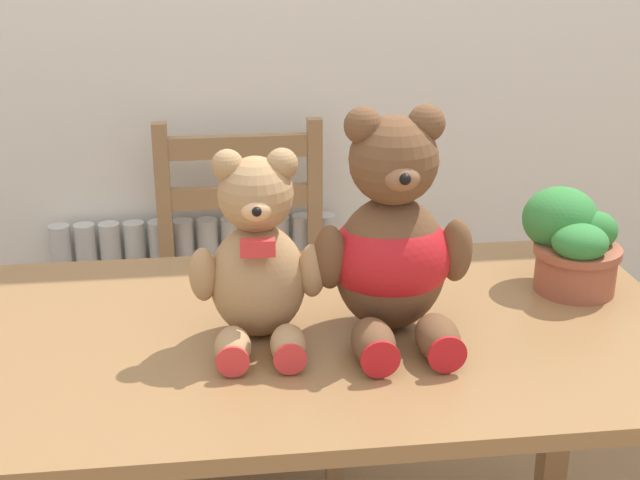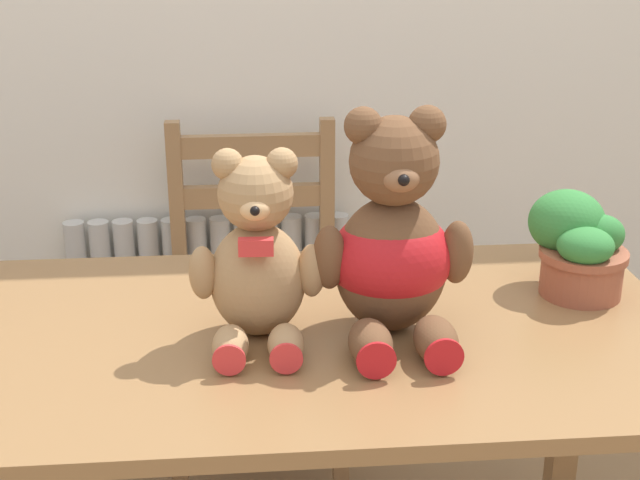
{
  "view_description": "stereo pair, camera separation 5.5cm",
  "coord_description": "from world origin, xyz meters",
  "px_view_note": "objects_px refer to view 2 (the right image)",
  "views": [
    {
      "loc": [
        -0.14,
        -1.06,
        1.48
      ],
      "look_at": [
        0.04,
        0.38,
        0.92
      ],
      "focal_mm": 50.0,
      "sensor_mm": 36.0,
      "label": 1
    },
    {
      "loc": [
        -0.09,
        -1.07,
        1.48
      ],
      "look_at": [
        0.04,
        0.38,
        0.92
      ],
      "focal_mm": 50.0,
      "sensor_mm": 36.0,
      "label": 2
    }
  ],
  "objects_px": {
    "wooden_chair_behind": "(256,302)",
    "teddy_bear_left": "(257,259)",
    "teddy_bear_right": "(393,246)",
    "potted_plant": "(578,245)"
  },
  "relations": [
    {
      "from": "wooden_chair_behind",
      "to": "teddy_bear_right",
      "type": "height_order",
      "value": "teddy_bear_right"
    },
    {
      "from": "teddy_bear_right",
      "to": "potted_plant",
      "type": "bearing_deg",
      "value": -161.71
    },
    {
      "from": "teddy_bear_left",
      "to": "teddy_bear_right",
      "type": "relative_size",
      "value": 0.84
    },
    {
      "from": "teddy_bear_left",
      "to": "potted_plant",
      "type": "xyz_separation_m",
      "value": [
        0.63,
        0.14,
        -0.05
      ]
    },
    {
      "from": "wooden_chair_behind",
      "to": "teddy_bear_right",
      "type": "distance_m",
      "value": 0.91
    },
    {
      "from": "wooden_chair_behind",
      "to": "potted_plant",
      "type": "height_order",
      "value": "potted_plant"
    },
    {
      "from": "teddy_bear_right",
      "to": "potted_plant",
      "type": "distance_m",
      "value": 0.42
    },
    {
      "from": "teddy_bear_left",
      "to": "teddy_bear_right",
      "type": "height_order",
      "value": "teddy_bear_right"
    },
    {
      "from": "wooden_chair_behind",
      "to": "teddy_bear_right",
      "type": "xyz_separation_m",
      "value": [
        0.24,
        -0.76,
        0.45
      ]
    },
    {
      "from": "wooden_chair_behind",
      "to": "teddy_bear_left",
      "type": "bearing_deg",
      "value": 89.94
    }
  ]
}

